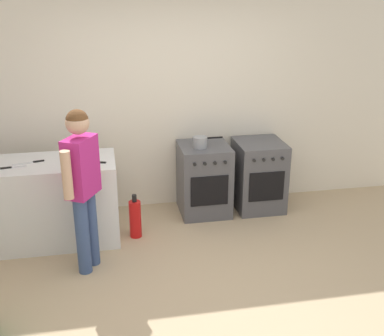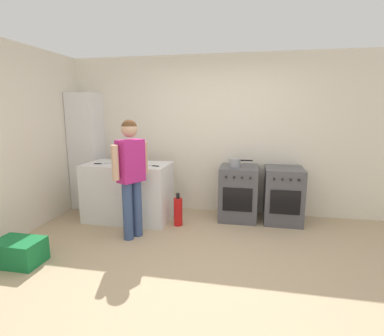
{
  "view_description": "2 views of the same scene",
  "coord_description": "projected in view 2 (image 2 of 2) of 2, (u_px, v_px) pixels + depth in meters",
  "views": [
    {
      "loc": [
        -0.79,
        -3.65,
        2.61
      ],
      "look_at": [
        0.04,
        0.7,
        0.92
      ],
      "focal_mm": 45.0,
      "sensor_mm": 36.0,
      "label": 1
    },
    {
      "loc": [
        0.53,
        -3.06,
        1.71
      ],
      "look_at": [
        -0.24,
        0.77,
        0.95
      ],
      "focal_mm": 28.0,
      "sensor_mm": 36.0,
      "label": 2
    }
  ],
  "objects": [
    {
      "name": "ground_plane",
      "position": [
        199.0,
        264.0,
        3.37
      ],
      "size": [
        8.0,
        8.0,
        0.0
      ],
      "primitive_type": "plane",
      "color": "tan"
    },
    {
      "name": "back_wall",
      "position": [
        220.0,
        135.0,
        5.01
      ],
      "size": [
        6.0,
        0.1,
        2.6
      ],
      "primitive_type": "cube",
      "color": "silver",
      "rests_on": "ground"
    },
    {
      "name": "side_wall_left",
      "position": [
        15.0,
        141.0,
        4.02
      ],
      "size": [
        0.1,
        3.1,
        2.6
      ],
      "primitive_type": "cube",
      "color": "silver",
      "rests_on": "ground"
    },
    {
      "name": "counter_unit",
      "position": [
        128.0,
        192.0,
        4.71
      ],
      "size": [
        1.3,
        0.7,
        0.9
      ],
      "primitive_type": "cube",
      "color": "silver",
      "rests_on": "ground"
    },
    {
      "name": "oven_left",
      "position": [
        238.0,
        193.0,
        4.75
      ],
      "size": [
        0.58,
        0.62,
        0.85
      ],
      "color": "#4C4C51",
      "rests_on": "ground"
    },
    {
      "name": "oven_right",
      "position": [
        283.0,
        195.0,
        4.61
      ],
      "size": [
        0.57,
        0.62,
        0.85
      ],
      "color": "#4C4C51",
      "rests_on": "ground"
    },
    {
      "name": "pot",
      "position": [
        235.0,
        163.0,
        4.61
      ],
      "size": [
        0.35,
        0.17,
        0.13
      ],
      "color": "gray",
      "rests_on": "oven_left"
    },
    {
      "name": "knife_paring",
      "position": [
        154.0,
        166.0,
        4.41
      ],
      "size": [
        0.21,
        0.08,
        0.01
      ],
      "color": "silver",
      "rests_on": "counter_unit"
    },
    {
      "name": "knife_chef",
      "position": [
        115.0,
        163.0,
        4.67
      ],
      "size": [
        0.31,
        0.1,
        0.01
      ],
      "color": "silver",
      "rests_on": "counter_unit"
    },
    {
      "name": "knife_utility",
      "position": [
        102.0,
        164.0,
        4.59
      ],
      "size": [
        0.25,
        0.07,
        0.01
      ],
      "color": "silver",
      "rests_on": "counter_unit"
    },
    {
      "name": "person",
      "position": [
        131.0,
        169.0,
        3.93
      ],
      "size": [
        0.34,
        0.51,
        1.6
      ],
      "color": "#384C7A",
      "rests_on": "ground"
    },
    {
      "name": "fire_extinguisher",
      "position": [
        178.0,
        211.0,
        4.49
      ],
      "size": [
        0.13,
        0.13,
        0.5
      ],
      "color": "red",
      "rests_on": "ground"
    },
    {
      "name": "recycling_crate_lower",
      "position": [
        19.0,
        252.0,
        3.37
      ],
      "size": [
        0.52,
        0.36,
        0.28
      ],
      "primitive_type": "cube",
      "color": "#197238",
      "rests_on": "ground"
    },
    {
      "name": "larder_cabinet",
      "position": [
        87.0,
        152.0,
        5.25
      ],
      "size": [
        0.48,
        0.44,
        2.0
      ],
      "primitive_type": "cube",
      "color": "silver",
      "rests_on": "ground"
    }
  ]
}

